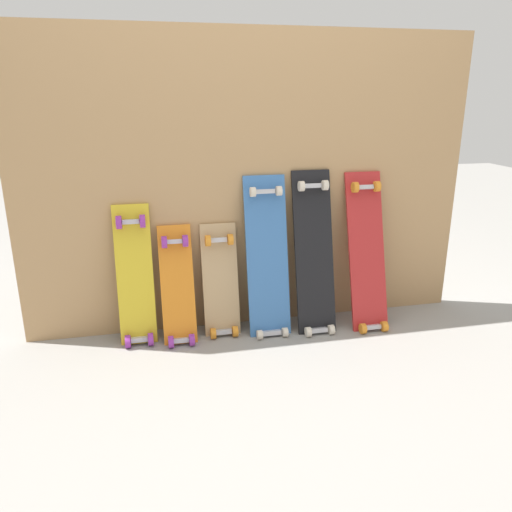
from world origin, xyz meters
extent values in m
plane|color=gray|center=(0.00, 0.00, 0.00)|extent=(12.00, 12.00, 0.00)
cube|color=tan|center=(0.00, 0.07, 0.81)|extent=(2.53, 0.04, 1.63)
cube|color=gold|center=(-0.66, -0.03, 0.34)|extent=(0.19, 0.16, 0.81)
cube|color=#B7B7BF|center=(-0.66, -0.11, 0.03)|extent=(0.09, 0.04, 0.03)
cube|color=#B7B7BF|center=(-0.66, 0.00, 0.66)|extent=(0.09, 0.04, 0.03)
cylinder|color=purple|center=(-0.72, -0.13, 0.03)|extent=(0.03, 0.07, 0.07)
cylinder|color=purple|center=(-0.60, -0.13, 0.03)|extent=(0.03, 0.07, 0.07)
cylinder|color=purple|center=(-0.72, -0.02, 0.66)|extent=(0.03, 0.07, 0.07)
cylinder|color=purple|center=(-0.60, -0.02, 0.66)|extent=(0.03, 0.07, 0.07)
cube|color=orange|center=(-0.43, -0.06, 0.28)|extent=(0.18, 0.22, 0.69)
cube|color=#B7B7BF|center=(-0.43, -0.16, 0.03)|extent=(0.08, 0.04, 0.03)
cube|color=#B7B7BF|center=(-0.43, -0.01, 0.54)|extent=(0.08, 0.04, 0.03)
cylinder|color=purple|center=(-0.49, -0.18, 0.03)|extent=(0.03, 0.06, 0.06)
cylinder|color=purple|center=(-0.38, -0.18, 0.03)|extent=(0.03, 0.06, 0.06)
cylinder|color=purple|center=(-0.49, -0.02, 0.54)|extent=(0.03, 0.06, 0.06)
cylinder|color=purple|center=(-0.38, -0.02, 0.54)|extent=(0.03, 0.06, 0.06)
cube|color=tan|center=(-0.19, -0.03, 0.27)|extent=(0.20, 0.16, 0.68)
cube|color=#B7B7BF|center=(-0.19, -0.11, 0.03)|extent=(0.09, 0.04, 0.03)
cube|color=#B7B7BF|center=(-0.19, 0.00, 0.53)|extent=(0.09, 0.04, 0.03)
cylinder|color=orange|center=(-0.26, -0.13, 0.03)|extent=(0.03, 0.06, 0.06)
cylinder|color=orange|center=(-0.13, -0.13, 0.03)|extent=(0.03, 0.06, 0.06)
cylinder|color=orange|center=(-0.26, -0.02, 0.53)|extent=(0.03, 0.06, 0.06)
cylinder|color=orange|center=(-0.13, -0.02, 0.53)|extent=(0.03, 0.06, 0.06)
cube|color=#386BAD|center=(0.07, -0.06, 0.40)|extent=(0.23, 0.23, 0.95)
cube|color=#B7B7BF|center=(0.07, -0.17, 0.02)|extent=(0.11, 0.04, 0.03)
cube|color=#B7B7BF|center=(0.07, 0.00, 0.79)|extent=(0.11, 0.04, 0.03)
cylinder|color=beige|center=(-0.01, -0.19, 0.03)|extent=(0.03, 0.05, 0.05)
cylinder|color=beige|center=(0.14, -0.19, 0.03)|extent=(0.03, 0.05, 0.05)
cylinder|color=beige|center=(-0.01, -0.02, 0.79)|extent=(0.03, 0.05, 0.05)
cylinder|color=beige|center=(0.14, -0.02, 0.79)|extent=(0.03, 0.05, 0.05)
cube|color=black|center=(0.33, -0.08, 0.41)|extent=(0.22, 0.26, 0.96)
cube|color=#B7B7BF|center=(0.33, -0.20, 0.02)|extent=(0.10, 0.04, 0.03)
cube|color=#B7B7BF|center=(0.33, 0.00, 0.81)|extent=(0.10, 0.04, 0.03)
cylinder|color=beige|center=(0.27, -0.22, 0.03)|extent=(0.03, 0.06, 0.06)
cylinder|color=beige|center=(0.40, -0.22, 0.03)|extent=(0.03, 0.06, 0.06)
cylinder|color=beige|center=(0.27, -0.02, 0.81)|extent=(0.03, 0.06, 0.06)
cylinder|color=beige|center=(0.40, -0.02, 0.81)|extent=(0.03, 0.06, 0.06)
cube|color=#B22626|center=(0.65, -0.10, 0.40)|extent=(0.21, 0.29, 0.94)
cube|color=#B7B7BF|center=(0.65, -0.23, 0.02)|extent=(0.10, 0.04, 0.03)
cube|color=#B7B7BF|center=(0.65, -0.01, 0.79)|extent=(0.10, 0.04, 0.03)
cylinder|color=orange|center=(0.58, -0.25, 0.03)|extent=(0.03, 0.06, 0.06)
cylinder|color=orange|center=(0.71, -0.25, 0.03)|extent=(0.03, 0.06, 0.06)
cylinder|color=orange|center=(0.58, -0.02, 0.80)|extent=(0.03, 0.06, 0.06)
cylinder|color=orange|center=(0.71, -0.02, 0.80)|extent=(0.03, 0.06, 0.06)
camera|label=1|loc=(-0.57, -2.63, 1.30)|focal=35.22mm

